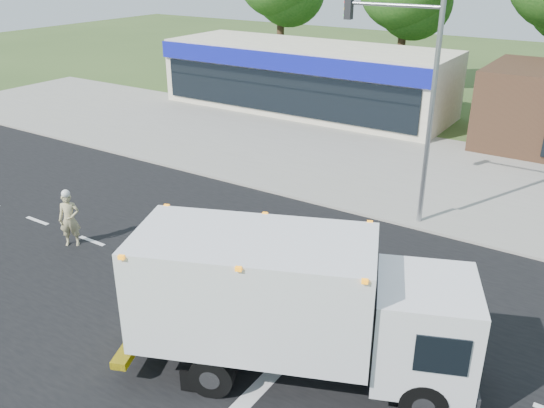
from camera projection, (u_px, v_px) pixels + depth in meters
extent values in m
plane|color=#385123|center=(230.00, 293.00, 16.96)|extent=(120.00, 120.00, 0.00)
cube|color=black|center=(230.00, 293.00, 16.96)|extent=(60.00, 14.00, 0.02)
cube|color=gray|center=(352.00, 199.00, 23.23)|extent=(60.00, 2.40, 0.12)
cube|color=gray|center=(405.00, 160.00, 27.69)|extent=(60.00, 9.00, 0.02)
cube|color=silver|center=(37.00, 221.00, 21.46)|extent=(1.20, 0.15, 0.01)
cube|color=silver|center=(92.00, 241.00, 19.96)|extent=(1.20, 0.15, 0.01)
cube|color=silver|center=(155.00, 264.00, 18.46)|extent=(1.20, 0.15, 0.01)
cube|color=silver|center=(230.00, 292.00, 16.96)|extent=(1.20, 0.15, 0.01)
cube|color=silver|center=(320.00, 325.00, 15.46)|extent=(1.20, 0.15, 0.01)
cube|color=silver|center=(428.00, 365.00, 13.96)|extent=(1.20, 0.15, 0.01)
cube|color=silver|center=(256.00, 391.00, 13.16)|extent=(0.40, 7.00, 0.01)
cube|color=black|center=(255.00, 342.00, 13.62)|extent=(5.38, 3.02, 0.38)
cube|color=silver|center=(424.00, 328.00, 12.59)|extent=(2.86, 2.95, 2.26)
cube|color=black|center=(474.00, 325.00, 12.33)|extent=(0.92, 1.95, 0.97)
cube|color=white|center=(254.00, 288.00, 13.01)|extent=(5.95, 4.42, 2.52)
cube|color=silver|center=(141.00, 278.00, 13.50)|extent=(0.87, 2.01, 2.04)
cube|color=yellow|center=(140.00, 333.00, 14.19)|extent=(1.32, 2.53, 0.19)
cube|color=orange|center=(253.00, 239.00, 12.51)|extent=(5.76, 4.37, 0.09)
cylinder|color=black|center=(419.00, 343.00, 13.96)|extent=(1.08, 0.69, 1.03)
cylinder|color=black|center=(423.00, 402.00, 12.12)|extent=(1.08, 0.69, 1.03)
cylinder|color=black|center=(235.00, 320.00, 14.81)|extent=(1.08, 0.69, 1.03)
cylinder|color=black|center=(212.00, 376.00, 12.88)|extent=(1.08, 0.69, 1.03)
imported|color=tan|center=(70.00, 219.00, 19.35)|extent=(0.84, 0.80, 1.93)
sphere|color=white|center=(66.00, 194.00, 18.97)|extent=(0.28, 0.28, 0.28)
cube|color=beige|center=(306.00, 77.00, 35.99)|extent=(18.00, 6.00, 4.00)
cube|color=#0F1696|center=(280.00, 62.00, 33.09)|extent=(18.00, 0.30, 1.00)
cube|color=black|center=(280.00, 93.00, 33.82)|extent=(17.00, 0.12, 2.40)
cylinder|color=gray|center=(431.00, 118.00, 19.68)|extent=(0.18, 0.18, 8.00)
cylinder|color=gray|center=(393.00, 5.00, 19.08)|extent=(3.40, 0.12, 0.12)
cube|color=black|center=(349.00, 9.00, 19.96)|extent=(0.25, 0.25, 0.70)
cylinder|color=#332114|center=(280.00, 29.00, 44.95)|extent=(0.56, 0.56, 7.35)
cylinder|color=#332114|center=(402.00, 42.00, 40.05)|extent=(0.56, 0.56, 6.86)
sphere|color=#1A4E16|center=(415.00, 2.00, 39.12)|extent=(5.10, 5.10, 5.10)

